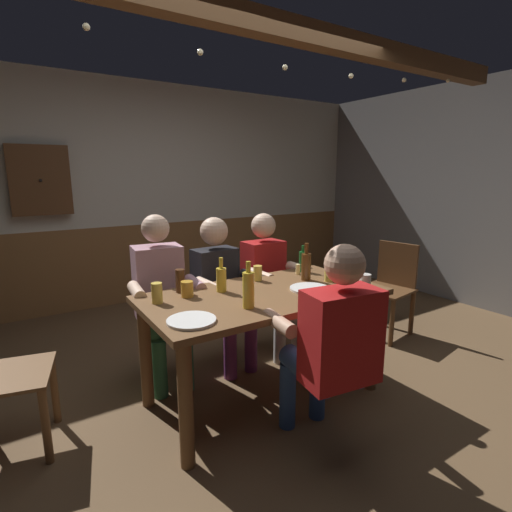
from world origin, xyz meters
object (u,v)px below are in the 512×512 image
object	(u,v)px
pint_glass_3	(157,293)
pint_glass_4	(329,273)
person_0	(161,291)
pint_glass_1	(258,273)
pint_glass_0	(365,283)
plate_1	(191,320)
person_2	(269,276)
bottle_3	(248,289)
chair_empty_near_right	(390,285)
dining_table	(264,309)
person_3	(332,340)
wall_dart_cabinet	(40,180)
table_candle	(298,269)
bottle_1	(303,261)
bottle_2	(221,279)
bottle_0	(306,266)
person_1	(221,284)
plate_0	(310,289)
pint_glass_6	(187,289)
pint_glass_2	(180,281)
pint_glass_5	(347,270)

from	to	relation	value
pint_glass_3	pint_glass_4	bearing A→B (deg)	-9.45
person_0	pint_glass_1	size ratio (longest dim) A/B	11.09
pint_glass_3	pint_glass_0	bearing A→B (deg)	-22.48
plate_1	pint_glass_0	distance (m)	1.20
person_2	pint_glass_1	xyz separation A→B (m)	(-0.36, -0.37, 0.16)
person_2	bottle_3	xyz separation A→B (m)	(-0.72, -0.83, 0.22)
plate_1	chair_empty_near_right	bearing A→B (deg)	12.53
pint_glass_0	dining_table	bearing A→B (deg)	149.31
person_0	plate_1	xyz separation A→B (m)	(-0.13, -0.87, 0.09)
person_3	wall_dart_cabinet	bearing A→B (deg)	116.20
table_candle	pint_glass_4	size ratio (longest dim) A/B	0.68
plate_1	bottle_1	bearing A→B (deg)	23.53
bottle_2	bottle_3	bearing A→B (deg)	-92.68
person_3	bottle_0	xyz separation A→B (m)	(0.42, 0.73, 0.21)
person_1	table_candle	world-z (taller)	person_1
dining_table	pint_glass_4	bearing A→B (deg)	-3.28
person_2	pint_glass_0	bearing A→B (deg)	94.40
pint_glass_1	pint_glass_4	world-z (taller)	pint_glass_4
person_0	wall_dart_cabinet	bearing A→B (deg)	-67.08
person_2	pint_glass_0	world-z (taller)	person_2
chair_empty_near_right	pint_glass_4	distance (m)	1.19
person_3	pint_glass_1	size ratio (longest dim) A/B	10.67
plate_0	pint_glass_4	xyz separation A→B (m)	(0.26, 0.09, 0.05)
dining_table	bottle_0	distance (m)	0.50
chair_empty_near_right	bottle_1	size ratio (longest dim) A/B	4.11
person_1	person_3	size ratio (longest dim) A/B	1.00
pint_glass_3	pint_glass_4	xyz separation A→B (m)	(1.22, -0.20, -0.00)
dining_table	bottle_3	size ratio (longest dim) A/B	5.67
bottle_0	pint_glass_4	bearing A→B (deg)	-44.93
bottle_1	pint_glass_4	xyz separation A→B (m)	(-0.02, -0.32, -0.03)
plate_1	pint_glass_6	xyz separation A→B (m)	(0.15, 0.41, 0.04)
pint_glass_0	pint_glass_4	size ratio (longest dim) A/B	1.01
person_0	pint_glass_3	bearing A→B (deg)	74.91
pint_glass_1	pint_glass_2	size ratio (longest dim) A/B	0.72
person_2	pint_glass_3	world-z (taller)	person_2
plate_0	person_1	bearing A→B (deg)	111.17
plate_0	pint_glass_6	distance (m)	0.82
person_0	pint_glass_1	bearing A→B (deg)	153.91
pint_glass_1	plate_0	bearing A→B (deg)	-65.60
pint_glass_2	pint_glass_3	xyz separation A→B (m)	(-0.20, -0.13, -0.01)
dining_table	pint_glass_0	distance (m)	0.70
person_3	pint_glass_1	distance (m)	0.92
chair_empty_near_right	pint_glass_0	distance (m)	1.29
person_0	bottle_0	distance (m)	1.09
bottle_0	pint_glass_5	world-z (taller)	bottle_0
pint_glass_4	pint_glass_6	world-z (taller)	pint_glass_4
bottle_2	pint_glass_5	size ratio (longest dim) A/B	1.64
person_0	bottle_3	size ratio (longest dim) A/B	4.45
person_1	person_2	bearing A→B (deg)	176.40
pint_glass_1	person_1	bearing A→B (deg)	107.65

